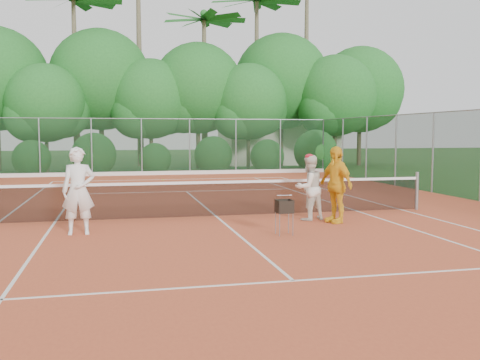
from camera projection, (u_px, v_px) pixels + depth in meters
name	position (u px, v px, depth m)	size (l,w,h in m)	color
ground	(216.00, 217.00, 14.27)	(120.00, 120.00, 0.00)	#1F4719
clay_court	(216.00, 217.00, 14.27)	(18.00, 36.00, 0.02)	#C4512D
club_building	(277.00, 143.00, 39.45)	(8.00, 5.00, 3.00)	beige
tennis_net	(216.00, 198.00, 14.23)	(11.97, 0.10, 1.10)	gray
player_white	(78.00, 191.00, 11.72)	(0.70, 0.46, 1.93)	white
player_center_grp	(309.00, 187.00, 13.65)	(0.97, 0.86, 1.70)	white
player_yellow	(336.00, 185.00, 13.27)	(1.12, 0.46, 1.91)	yellow
ball_hopper	(284.00, 207.00, 11.68)	(0.34, 0.34, 0.77)	gray
stray_ball_a	(89.00, 182.00, 23.86)	(0.07, 0.07, 0.07)	#C8EB36
stray_ball_b	(163.00, 180.00, 25.23)	(0.07, 0.07, 0.07)	#AAC72E
stray_ball_c	(207.00, 183.00, 23.61)	(0.07, 0.07, 0.07)	#CFE034
court_markings	(216.00, 217.00, 14.27)	(11.03, 23.83, 0.01)	white
fence_back	(166.00, 147.00, 28.70)	(18.07, 0.07, 3.00)	#19381E
tropical_treeline	(181.00, 88.00, 33.78)	(32.10, 8.49, 15.03)	brown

